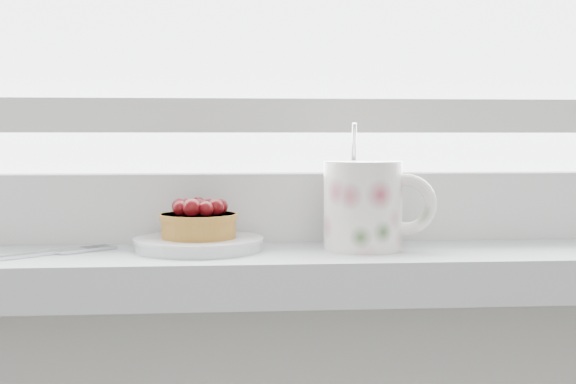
{
  "coord_description": "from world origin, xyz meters",
  "views": [
    {
      "loc": [
        -0.04,
        1.13,
        1.05
      ],
      "look_at": [
        0.02,
        1.88,
        1.0
      ],
      "focal_mm": 50.0,
      "sensor_mm": 36.0,
      "label": 1
    }
  ],
  "objects": [
    {
      "name": "floral_mug",
      "position": [
        0.1,
        1.88,
        0.98
      ],
      "size": [
        0.12,
        0.09,
        0.12
      ],
      "color": "white",
      "rests_on": "windowsill"
    },
    {
      "name": "raspberry_tart",
      "position": [
        -0.06,
        1.89,
        0.97
      ],
      "size": [
        0.07,
        0.07,
        0.04
      ],
      "color": "#966220",
      "rests_on": "saucer"
    },
    {
      "name": "saucer",
      "position": [
        -0.06,
        1.89,
        0.95
      ],
      "size": [
        0.12,
        0.12,
        0.01
      ],
      "primitive_type": "cylinder",
      "color": "silver",
      "rests_on": "windowsill"
    },
    {
      "name": "fork",
      "position": [
        -0.22,
        1.86,
        0.94
      ],
      "size": [
        0.16,
        0.13,
        0.0
      ],
      "color": "silver",
      "rests_on": "windowsill"
    }
  ]
}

